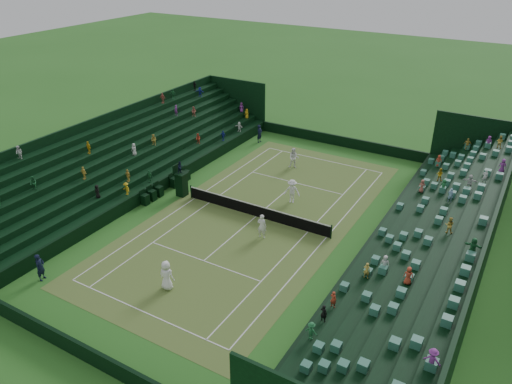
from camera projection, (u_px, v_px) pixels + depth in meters
ground at (256, 217)px, 35.86m from camera, size 160.00×160.00×0.00m
court_surface at (256, 217)px, 35.86m from camera, size 12.97×26.77×0.01m
perimeter_wall_north at (340, 141)px, 47.81m from camera, size 17.17×0.20×1.00m
perimeter_wall_south at (85, 353)px, 23.45m from camera, size 17.17×0.20×1.00m
perimeter_wall_east at (370, 244)px, 31.80m from camera, size 0.20×31.77×1.00m
perimeter_wall_west at (164, 184)px, 39.47m from camera, size 0.20×31.77×1.00m
north_grandstand at (441, 248)px, 29.43m from camera, size 6.60×32.00×4.90m
south_grandstand at (123, 161)px, 40.88m from camera, size 6.60×32.00×4.90m
tennis_net at (256, 210)px, 35.62m from camera, size 11.67×0.10×1.06m
umpire_chair at (181, 181)px, 38.29m from camera, size 0.91×0.91×2.85m
courtside_chairs at (166, 186)px, 39.24m from camera, size 0.54×5.51×1.17m
player_near_west at (167, 275)px, 28.13m from camera, size 0.96×0.69×1.84m
player_near_east at (262, 226)px, 33.01m from camera, size 0.70×0.52×1.75m
player_far_west at (294, 158)px, 43.05m from camera, size 1.08×0.98×1.82m
player_far_east at (292, 191)px, 37.40m from camera, size 1.36×1.00×1.88m
line_judge_north at (260, 134)px, 48.51m from camera, size 0.47×0.67×1.76m
line_judge_south at (40, 267)px, 28.92m from camera, size 0.57×0.72×1.72m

